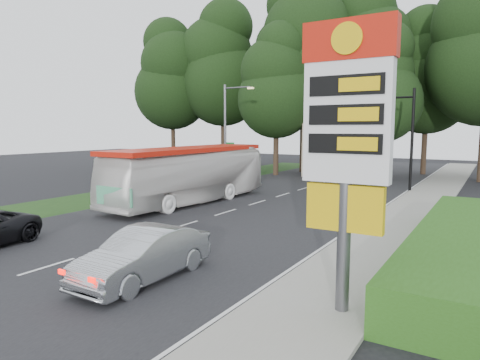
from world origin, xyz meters
The scene contains 19 objects.
ground centered at (0.00, 0.00, 0.00)m, with size 120.00×120.00×0.00m, color black.
road_surface centered at (0.00, 12.00, 0.01)m, with size 14.00×80.00×0.02m, color black.
sidewalk_right centered at (8.50, 12.00, 0.06)m, with size 3.00×80.00×0.12m, color gray.
grass_verge_left centered at (-9.50, 18.00, 0.01)m, with size 5.00×50.00×0.02m, color #193814.
hedge centered at (11.50, 8.00, 0.60)m, with size 3.00×14.00×1.20m, color #275216.
gas_station_pylon centered at (9.20, 1.99, 4.45)m, with size 2.10×0.45×6.85m.
traffic_signal_mast centered at (5.68, 24.00, 4.67)m, with size 6.10×0.35×7.20m.
streetlight_signs centered at (-6.99, 22.01, 4.44)m, with size 2.75×0.98×8.00m.
monument centered at (-2.00, 30.00, 5.10)m, with size 3.00×3.00×10.05m.
tree_far_west centered at (-22.00, 33.00, 10.68)m, with size 8.96×8.96×17.60m.
tree_west_mid centered at (-16.00, 35.00, 11.69)m, with size 9.80×9.80×19.25m.
tree_west_near centered at (-10.00, 37.00, 10.02)m, with size 8.40×8.40×16.50m.
tree_center_left centered at (-5.00, 33.00, 12.02)m, with size 10.08×10.08×19.80m.
tree_center_right centered at (1.00, 35.00, 11.02)m, with size 9.24×9.24×18.15m.
tree_east_near centered at (6.00, 37.00, 9.68)m, with size 8.12×8.12×15.95m.
tree_monument_left centered at (-6.00, 29.00, 8.68)m, with size 7.28×7.28×14.30m.
tree_monument_right centered at (3.50, 29.50, 8.01)m, with size 6.72×6.72×13.20m.
transit_bus centered at (-3.50, 12.41, 1.67)m, with size 2.80×11.97×3.33m, color white.
sedan_silver centered at (3.48, 1.28, 0.76)m, with size 1.60×4.60×1.51m, color #A8ABB0.
Camera 1 is at (12.19, -7.67, 4.44)m, focal length 32.00 mm.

